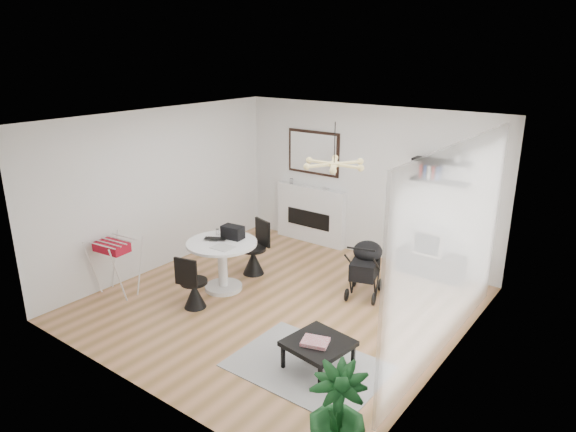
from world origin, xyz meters
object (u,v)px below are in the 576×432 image
Objects in this scene: tv_console at (430,264)px; coffee_table at (318,344)px; dining_table at (222,258)px; fireplace at (311,208)px; drying_rack at (117,266)px; potted_plant at (337,413)px; stroller at (365,270)px; crt_tv at (432,241)px.

tv_console reaches higher than coffee_table.
dining_table is (-2.39, -2.44, 0.32)m from tv_console.
fireplace is 2.54m from tv_console.
potted_plant is (4.43, -0.83, 0.01)m from drying_rack.
fireplace is 2.02× the size of tv_console.
fireplace is 2.44× the size of drying_rack.
coffee_table is at bearing -92.88° from stroller.
fireplace is 2.57m from dining_table.
coffee_table is at bearing -90.64° from tv_console.
stroller reaches higher than drying_rack.
fireplace is at bearing 177.14° from crt_tv.
potted_plant reaches higher than tv_console.
dining_table is 1.19× the size of stroller.
fireplace is 1.99× the size of dining_table.
potted_plant is at bearing -49.49° from coffee_table.
stroller is (1.85, 1.19, -0.13)m from dining_table.
dining_table is (0.10, -2.56, -0.16)m from fireplace.
stroller is 0.97× the size of potted_plant.
drying_rack is (-3.56, -3.52, -0.15)m from crt_tv.
drying_rack is 3.79m from stroller.
stroller reaches higher than crt_tv.
crt_tv is 0.63× the size of coffee_table.
coffee_table is at bearing -54.37° from fireplace.
stroller reaches higher than coffee_table.
fireplace is at bearing 125.63° from coffee_table.
stroller is 2.12m from coffee_table.
tv_console is at bearing 17.14° from crt_tv.
dining_table is at bearing 159.80° from coffee_table.
crt_tv is 3.41m from dining_table.
fireplace is at bearing 67.45° from drying_rack.
drying_rack reaches higher than crt_tv.
fireplace is at bearing 92.23° from dining_table.
drying_rack is (-3.57, -3.52, 0.27)m from tv_console.
stroller reaches higher than dining_table.
stroller is at bearing 32.86° from dining_table.
potted_plant is at bearing -78.72° from crt_tv.
stroller is at bearing 103.90° from coffee_table.
fireplace reaches higher than tv_console.
crt_tv is (2.48, -0.12, -0.07)m from fireplace.
crt_tv is at bearing 89.54° from coffee_table.
fireplace is 5.59m from potted_plant.
tv_console is 3.43m from dining_table.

